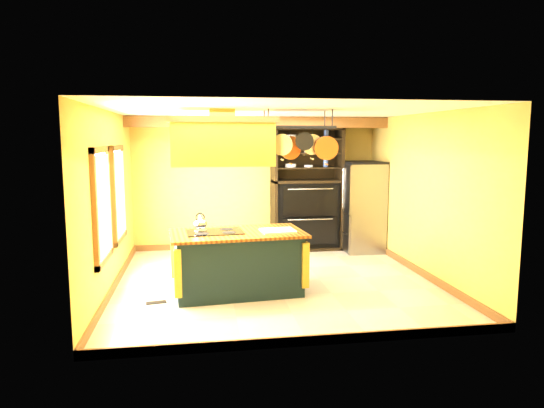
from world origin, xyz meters
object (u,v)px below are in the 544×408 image
object	(u,v)px
pot_rack	(298,136)
hutch	(306,203)
kitchen_island	(237,262)
refrigerator	(361,208)
range_hood	(222,140)

from	to	relation	value
pot_rack	hutch	bearing A→B (deg)	74.70
kitchen_island	hutch	size ratio (longest dim) A/B	0.81
kitchen_island	refrigerator	world-z (taller)	refrigerator
refrigerator	hutch	distance (m)	1.13
range_hood	pot_rack	size ratio (longest dim) A/B	1.34
range_hood	hutch	bearing A→B (deg)	55.53
kitchen_island	range_hood	xyz separation A→B (m)	(-0.20, -0.00, 1.79)
kitchen_island	pot_rack	size ratio (longest dim) A/B	1.81
range_hood	pot_rack	bearing A→B (deg)	-0.00
range_hood	hutch	size ratio (longest dim) A/B	0.60
refrigerator	hutch	bearing A→B (deg)	163.13
kitchen_island	pot_rack	world-z (taller)	pot_rack
kitchen_island	hutch	xyz separation A→B (m)	(1.65, 2.70, 0.48)
kitchen_island	hutch	bearing A→B (deg)	53.35
range_hood	refrigerator	size ratio (longest dim) A/B	0.85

